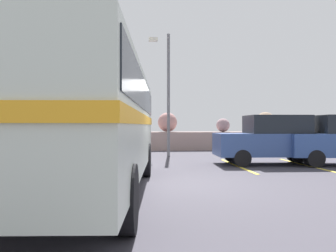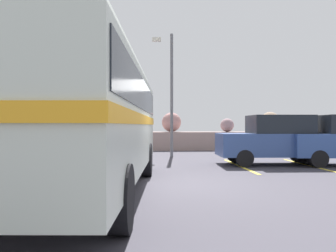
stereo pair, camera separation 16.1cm
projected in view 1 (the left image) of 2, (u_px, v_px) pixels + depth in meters
The scene contains 6 objects.
ground at pixel (163, 184), 8.58m from camera, with size 32.00×26.00×0.02m.
breakwater at pixel (151, 138), 20.37m from camera, with size 31.36×1.87×2.40m.
parking_lines at pixel (305, 165), 12.55m from camera, with size 5.32×4.40×0.01m.
vintage_coach at pixel (88, 100), 7.19m from camera, with size 3.05×8.74×3.70m.
parked_car_nearest at pixel (272, 139), 12.80m from camera, with size 4.15×1.84×1.86m.
lamp_post at pixel (166, 87), 16.19m from camera, with size 0.99×0.90×5.86m.
Camera 1 is at (-0.61, -8.56, 1.51)m, focal length 36.17 mm.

